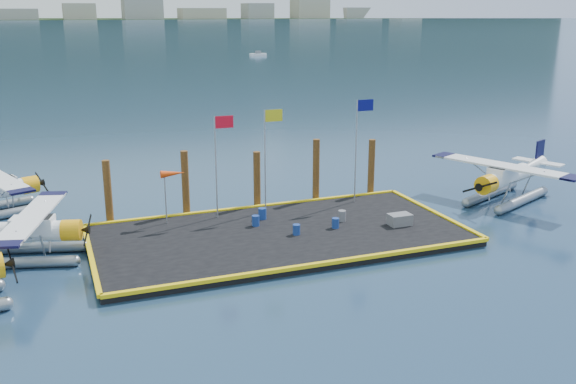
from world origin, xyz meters
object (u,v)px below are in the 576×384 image
object	(u,v)px
drum_5	(262,214)
piling_3	(316,172)
drum_0	(256,221)
drum_3	(296,230)
drum_4	(342,216)
piling_1	(186,185)
seaplane_d	(505,180)
crate	(400,219)
flagpole_yellow	(268,145)
piling_2	(257,182)
windsock	(173,175)
flagpole_red	(219,151)
seaplane_b	(26,234)
drum_2	(335,223)
piling_0	(108,194)
flagpole_blue	(359,135)
piling_4	(371,169)

from	to	relation	value
drum_5	piling_3	world-z (taller)	piling_3
drum_0	drum_3	xyz separation A→B (m)	(1.62, -2.19, -0.02)
drum_4	piling_1	bearing A→B (deg)	149.03
seaplane_d	crate	bearing A→B (deg)	81.55
drum_0	piling_1	bearing A→B (deg)	128.99
flagpole_yellow	piling_2	world-z (taller)	flagpole_yellow
windsock	piling_1	size ratio (longest dim) A/B	0.74
drum_3	drum_4	world-z (taller)	drum_4
flagpole_red	piling_3	distance (m)	7.33
seaplane_b	seaplane_d	size ratio (longest dim) A/B	0.94
drum_2	piling_0	world-z (taller)	piling_0
seaplane_d	crate	world-z (taller)	seaplane_d
seaplane_b	drum_3	distance (m)	13.86
drum_2	drum_3	world-z (taller)	same
drum_2	flagpole_blue	distance (m)	6.77
seaplane_b	flagpole_yellow	bearing A→B (deg)	114.82
drum_3	drum_0	bearing A→B (deg)	126.46
windsock	piling_3	distance (m)	9.72
flagpole_yellow	piling_3	size ratio (longest dim) A/B	1.44
seaplane_b	piling_0	bearing A→B (deg)	146.37
drum_2	piling_3	bearing A→B (deg)	77.45
drum_5	piling_1	bearing A→B (deg)	143.67
seaplane_b	piling_0	world-z (taller)	piling_0
piling_2	piling_3	bearing A→B (deg)	0.00
seaplane_d	piling_1	bearing A→B (deg)	54.66
drum_2	crate	world-z (taller)	crate
drum_5	crate	xyz separation A→B (m)	(6.98, -3.78, -0.01)
flagpole_yellow	flagpole_blue	bearing A→B (deg)	-0.00
drum_0	flagpole_blue	distance (m)	8.85
drum_0	seaplane_d	bearing A→B (deg)	-0.47
flagpole_blue	seaplane_b	bearing A→B (deg)	-173.65
seaplane_d	drum_4	bearing A→B (deg)	69.83
flagpole_red	drum_2	bearing A→B (deg)	-37.43
flagpole_yellow	seaplane_d	bearing A→B (deg)	-8.84
seaplane_d	piling_1	size ratio (longest dim) A/B	2.26
flagpole_yellow	windsock	distance (m)	5.87
drum_2	flagpole_blue	bearing A→B (deg)	50.34
seaplane_b	flagpole_red	world-z (taller)	flagpole_red
crate	drum_4	bearing A→B (deg)	147.35
drum_0	piling_0	bearing A→B (deg)	153.12
drum_5	piling_3	size ratio (longest dim) A/B	0.15
seaplane_b	flagpole_yellow	xyz separation A→B (m)	(13.60, 2.18, 3.14)
flagpole_yellow	piling_0	xyz separation A→B (m)	(-9.20, 1.60, -2.51)
crate	flagpole_yellow	xyz separation A→B (m)	(-6.15, 5.03, 3.79)
drum_3	windsock	bearing A→B (deg)	142.33
drum_4	piling_4	bearing A→B (deg)	47.54
flagpole_blue	windsock	world-z (taller)	flagpole_blue
piling_0	piling_3	xyz separation A→B (m)	(13.00, 0.00, 0.15)
drum_0	seaplane_b	bearing A→B (deg)	179.59
drum_0	piling_0	distance (m)	8.65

